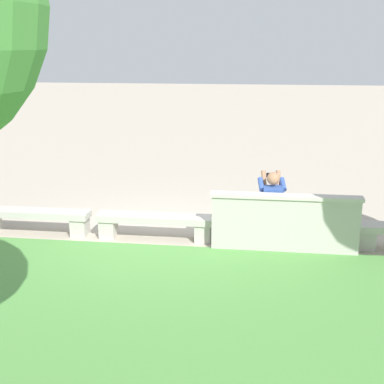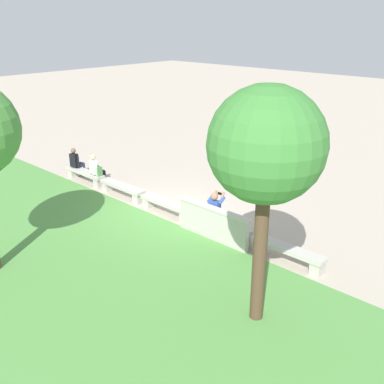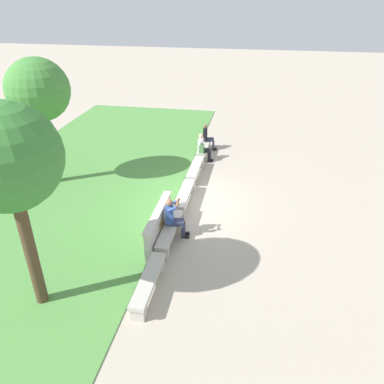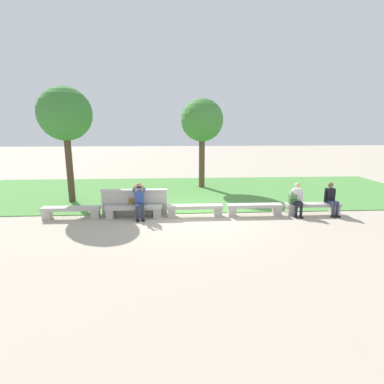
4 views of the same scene
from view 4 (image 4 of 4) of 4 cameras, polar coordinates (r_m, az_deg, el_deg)
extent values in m
plane|color=#B2A593|center=(11.44, 0.54, -4.68)|extent=(80.00, 80.00, 0.00)
cube|color=#518E42|center=(15.67, -0.55, 0.12)|extent=(23.31, 8.00, 0.03)
cube|color=#B7B2A8|center=(11.94, -22.06, -2.93)|extent=(2.11, 0.40, 0.12)
cube|color=#B7B2A8|center=(12.31, -25.86, -3.92)|extent=(0.28, 0.34, 0.33)
cube|color=#B7B2A8|center=(11.75, -17.91, -4.00)|extent=(0.28, 0.34, 0.33)
cube|color=#B7B2A8|center=(11.41, -11.06, -2.92)|extent=(2.11, 0.40, 0.12)
cube|color=#B7B2A8|center=(11.62, -15.31, -4.01)|extent=(0.28, 0.34, 0.33)
cube|color=#B7B2A8|center=(11.39, -6.62, -3.98)|extent=(0.28, 0.34, 0.33)
cube|color=#B7B2A8|center=(11.33, 0.55, -2.79)|extent=(2.11, 0.40, 0.12)
cube|color=#B7B2A8|center=(11.37, -3.88, -3.95)|extent=(0.28, 0.34, 0.33)
cube|color=#B7B2A8|center=(11.48, 4.92, -3.80)|extent=(0.28, 0.34, 0.33)
cube|color=#B7B2A8|center=(11.71, 11.85, -2.56)|extent=(2.11, 0.40, 0.12)
cube|color=#B7B2A8|center=(11.57, 7.59, -3.73)|extent=(0.28, 0.34, 0.33)
cube|color=#B7B2A8|center=(12.03, 15.84, -3.48)|extent=(0.28, 0.34, 0.33)
cube|color=#B7B2A8|center=(12.51, 22.07, -2.26)|extent=(2.11, 0.40, 0.12)
cube|color=#B7B2A8|center=(12.21, 18.26, -3.40)|extent=(0.28, 0.34, 0.33)
cube|color=#B7B2A8|center=(12.96, 25.50, -3.10)|extent=(0.28, 0.34, 0.33)
cube|color=#B7B2A8|center=(11.72, -10.86, -2.08)|extent=(2.46, 0.18, 0.95)
cube|color=beige|center=(11.60, -10.96, 0.34)|extent=(2.52, 0.24, 0.06)
cube|color=olive|center=(11.59, -10.95, -1.65)|extent=(0.44, 0.02, 0.22)
cube|color=black|center=(11.05, -10.34, -5.35)|extent=(0.13, 0.25, 0.06)
cylinder|color=#2D334C|center=(11.06, -10.39, -4.20)|extent=(0.11, 0.11, 0.42)
cube|color=black|center=(11.06, -9.30, -5.30)|extent=(0.13, 0.25, 0.06)
cylinder|color=#2D334C|center=(11.06, -9.35, -4.15)|extent=(0.11, 0.11, 0.42)
cube|color=#2D334C|center=(11.17, -9.95, -2.57)|extent=(0.36, 0.46, 0.12)
cube|color=#33519E|center=(11.32, -10.04, -0.91)|extent=(0.37, 0.27, 0.56)
sphere|color=#9E7051|center=(11.23, -10.12, 1.18)|extent=(0.22, 0.22, 0.22)
cylinder|color=#33519E|center=(11.16, -11.06, 0.38)|extent=(0.13, 0.32, 0.21)
cylinder|color=#9E7051|center=(11.01, -10.73, 0.65)|extent=(0.08, 0.18, 0.27)
cylinder|color=#33519E|center=(11.17, -9.11, 0.46)|extent=(0.13, 0.32, 0.21)
cylinder|color=#9E7051|center=(11.01, -9.43, 0.71)|extent=(0.12, 0.20, 0.27)
cube|color=black|center=(10.94, -10.08, 0.82)|extent=(0.15, 0.03, 0.08)
cube|color=black|center=(11.92, 19.23, -4.54)|extent=(0.12, 0.23, 0.06)
cylinder|color=black|center=(11.92, 19.23, -3.49)|extent=(0.10, 0.10, 0.42)
cube|color=black|center=(11.97, 20.06, -4.53)|extent=(0.12, 0.23, 0.06)
cylinder|color=black|center=(11.97, 20.06, -3.48)|extent=(0.10, 0.10, 0.42)
cube|color=black|center=(12.04, 19.50, -2.02)|extent=(0.32, 0.43, 0.12)
cube|color=silver|center=(12.19, 19.31, -0.57)|extent=(0.34, 0.24, 0.52)
sphere|color=beige|center=(12.11, 19.44, 1.22)|extent=(0.20, 0.20, 0.20)
cylinder|color=silver|center=(12.12, 18.41, -0.82)|extent=(0.08, 0.08, 0.48)
cylinder|color=silver|center=(12.23, 20.22, -0.83)|extent=(0.08, 0.08, 0.48)
cube|color=black|center=(12.51, 25.36, -4.26)|extent=(0.13, 0.23, 0.06)
cylinder|color=#2D334C|center=(12.51, 25.28, -3.26)|extent=(0.10, 0.10, 0.42)
cube|color=black|center=(12.62, 26.01, -4.18)|extent=(0.13, 0.23, 0.06)
cylinder|color=#2D334C|center=(12.62, 25.93, -3.19)|extent=(0.10, 0.10, 0.42)
cube|color=#2D334C|center=(12.63, 25.22, -1.84)|extent=(0.34, 0.44, 0.12)
cube|color=black|center=(12.74, 24.73, -0.47)|extent=(0.35, 0.25, 0.52)
sphere|color=brown|center=(12.67, 24.89, 1.25)|extent=(0.20, 0.20, 0.20)
cylinder|color=black|center=(12.62, 24.04, -0.76)|extent=(0.08, 0.08, 0.48)
cylinder|color=black|center=(12.86, 25.47, -0.66)|extent=(0.08, 0.08, 0.48)
cube|color=#4C7F47|center=(12.09, 18.59, -1.31)|extent=(0.28, 0.20, 0.36)
cube|color=#395F35|center=(12.01, 18.76, -1.76)|extent=(0.20, 0.06, 0.16)
torus|color=black|center=(12.04, 18.66, -0.38)|extent=(0.10, 0.02, 0.10)
cylinder|color=#4C3826|center=(14.31, -22.30, 4.43)|extent=(0.29, 0.29, 3.20)
sphere|color=#387A33|center=(14.21, -23.07, 13.56)|extent=(2.27, 2.27, 2.27)
cylinder|color=brown|center=(16.53, 1.88, 5.98)|extent=(0.32, 0.32, 2.99)
sphere|color=#428438|center=(16.43, 1.93, 13.54)|extent=(2.27, 2.27, 2.27)
camera|label=1|loc=(19.94, -6.77, 12.54)|focal=50.00mm
camera|label=2|loc=(22.41, -28.88, 18.00)|focal=42.00mm
camera|label=3|loc=(14.15, -58.33, 21.04)|focal=35.00mm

